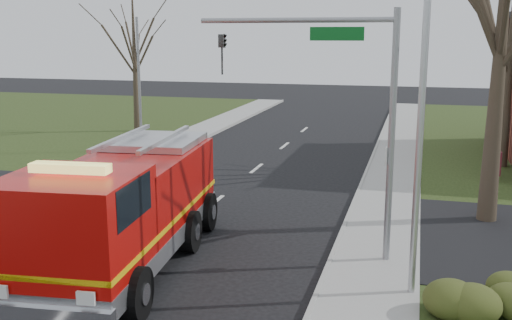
# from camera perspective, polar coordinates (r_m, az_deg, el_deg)

# --- Properties ---
(ground) EXTENTS (120.00, 120.00, 0.00)m
(ground) POSITION_cam_1_polar(r_m,az_deg,el_deg) (17.09, -10.70, -9.38)
(ground) COLOR black
(ground) RESTS_ON ground
(sidewalk_right) EXTENTS (2.40, 80.00, 0.15)m
(sidewalk_right) POSITION_cam_1_polar(r_m,az_deg,el_deg) (15.53, 10.80, -11.32)
(sidewalk_right) COLOR gray
(sidewalk_right) RESTS_ON ground
(health_center_sign) EXTENTS (0.12, 2.00, 1.40)m
(health_center_sign) POSITION_cam_1_polar(r_m,az_deg,el_deg) (27.48, 21.97, -0.02)
(health_center_sign) COLOR #57141E
(health_center_sign) RESTS_ON ground
(hedge_corner) EXTENTS (2.80, 2.00, 0.90)m
(hedge_corner) POSITION_cam_1_polar(r_m,az_deg,el_deg) (14.50, 21.86, -11.55)
(hedge_corner) COLOR #363C15
(hedge_corner) RESTS_ON lawn_right
(bare_tree_left) EXTENTS (4.50, 4.50, 9.00)m
(bare_tree_left) POSITION_cam_1_polar(r_m,az_deg,el_deg) (38.31, -11.54, 10.79)
(bare_tree_left) COLOR #31271D
(bare_tree_left) RESTS_ON ground
(traffic_signal_mast) EXTENTS (5.29, 0.18, 6.80)m
(traffic_signal_mast) POSITION_cam_1_polar(r_m,az_deg,el_deg) (15.94, 8.31, 6.62)
(traffic_signal_mast) COLOR gray
(traffic_signal_mast) RESTS_ON ground
(streetlight_pole) EXTENTS (1.48, 0.16, 8.40)m
(streetlight_pole) POSITION_cam_1_polar(r_m,az_deg,el_deg) (13.86, 15.24, 4.90)
(streetlight_pole) COLOR #B7BABF
(streetlight_pole) RESTS_ON ground
(utility_pole_far) EXTENTS (0.14, 0.14, 7.00)m
(utility_pole_far) POSITION_cam_1_polar(r_m,az_deg,el_deg) (31.62, -11.05, 6.88)
(utility_pole_far) COLOR gray
(utility_pole_far) RESTS_ON ground
(fire_engine) EXTENTS (3.93, 8.76, 3.43)m
(fire_engine) POSITION_cam_1_polar(r_m,az_deg,el_deg) (16.20, -12.64, -4.84)
(fire_engine) COLOR #AF0B08
(fire_engine) RESTS_ON ground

